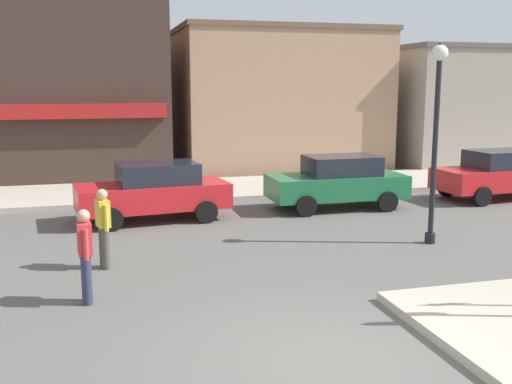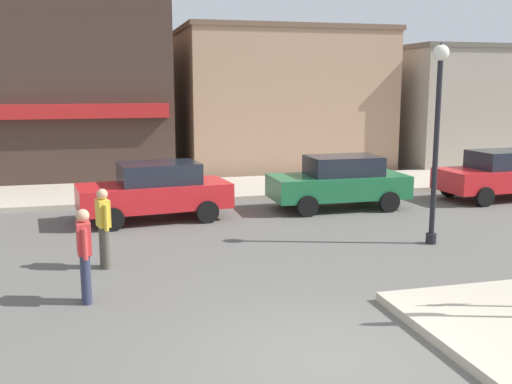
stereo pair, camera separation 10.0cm
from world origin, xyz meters
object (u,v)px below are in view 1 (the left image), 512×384
parked_car_second (338,181)px  parked_car_third (498,174)px  pedestrian_crossing_far (85,253)px  lamp_post (437,115)px  pedestrian_crossing_near (103,226)px  parked_car_nearest (154,191)px

parked_car_second → parked_car_third: 5.54m
pedestrian_crossing_far → parked_car_second: bearing=40.9°
parked_car_third → pedestrian_crossing_far: 14.09m
parked_car_third → pedestrian_crossing_far: pedestrian_crossing_far is taller
lamp_post → parked_car_second: lamp_post is taller
parked_car_third → pedestrian_crossing_near: (-12.32, -4.29, 0.06)m
lamp_post → parked_car_second: size_ratio=1.13×
lamp_post → parked_car_nearest: lamp_post is taller
lamp_post → parked_car_second: 4.79m
lamp_post → pedestrian_crossing_near: lamp_post is taller
lamp_post → parked_car_second: bearing=97.2°
parked_car_second → pedestrian_crossing_far: size_ratio=2.49×
parked_car_second → parked_car_third: (5.54, 0.06, 0.00)m
parked_car_second → pedestrian_crossing_near: size_ratio=2.49×
parked_car_nearest → pedestrian_crossing_near: 4.30m
pedestrian_crossing_near → lamp_post: bearing=-0.1°
parked_car_nearest → pedestrian_crossing_far: 6.23m
pedestrian_crossing_near → parked_car_third: bearing=19.2°
parked_car_third → pedestrian_crossing_near: bearing=-160.8°
lamp_post → pedestrian_crossing_far: (-7.65, -1.91, -2.09)m
lamp_post → parked_car_third: (5.01, 4.30, -2.15)m
parked_car_second → pedestrian_crossing_near: pedestrian_crossing_near is taller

